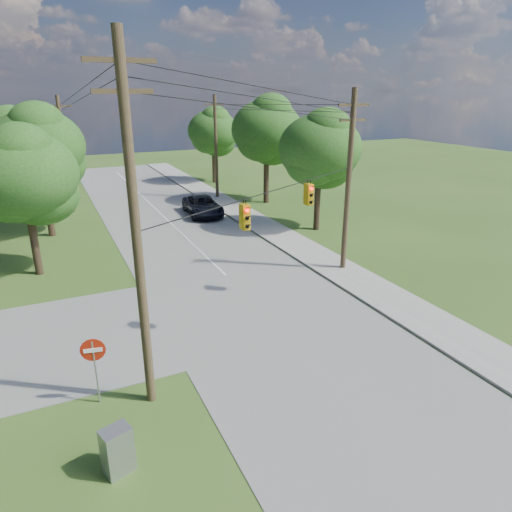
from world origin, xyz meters
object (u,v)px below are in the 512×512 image
pole_north_w (65,154)px  control_cabinet (117,451)px  car_main_north (203,206)px  do_not_enter_sign (94,357)px  pole_north_e (216,147)px  pole_sw (136,231)px  pole_ne (349,180)px

pole_north_w → control_cabinet: size_ratio=6.87×
car_main_north → do_not_enter_sign: bearing=-112.0°
car_main_north → control_cabinet: bearing=-108.7°
pole_north_e → pole_north_w: 13.90m
car_main_north → control_cabinet: 28.74m
pole_sw → pole_north_e: 32.55m
car_main_north → control_cabinet: size_ratio=4.01×
pole_ne → do_not_enter_sign: pole_ne is taller
pole_sw → do_not_enter_sign: 4.75m
pole_north_e → pole_ne: bearing=-90.0°
pole_north_e → control_cabinet: 36.05m
pole_north_e → control_cabinet: pole_north_e is taller
pole_north_e → do_not_enter_sign: pole_north_e is taller
pole_sw → pole_ne: pole_sw is taller
pole_sw → pole_ne: (13.50, 7.60, -0.76)m
pole_ne → pole_north_e: (-0.00, 22.00, -0.34)m
pole_sw → pole_ne: size_ratio=1.14×
pole_north_w → control_cabinet: bearing=-92.1°
pole_north_e → do_not_enter_sign: 32.90m
control_cabinet → pole_north_w: bearing=69.7°
do_not_enter_sign → pole_north_w: bearing=98.8°
pole_north_w → do_not_enter_sign: pole_north_w is taller
pole_sw → control_cabinet: bearing=-118.7°
pole_sw → control_cabinet: (-1.57, -2.86, -5.50)m
car_main_north → pole_north_w: bearing=154.2°
pole_sw → do_not_enter_sign: pole_sw is taller
control_cabinet → do_not_enter_sign: size_ratio=0.58×
pole_sw → control_cabinet: size_ratio=8.25×
pole_ne → car_main_north: bearing=102.8°
pole_north_e → pole_north_w: same height
pole_north_e → pole_north_w: (-13.90, 0.00, 0.00)m
pole_north_e → do_not_enter_sign: size_ratio=3.95×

